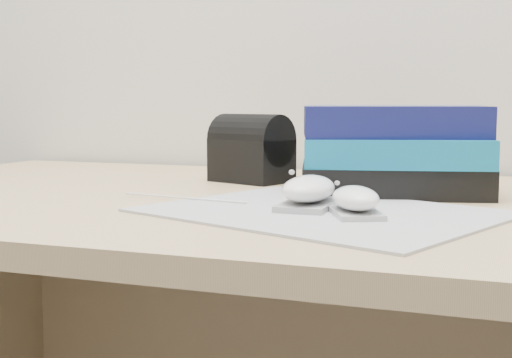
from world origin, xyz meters
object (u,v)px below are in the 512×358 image
(mouse_rear, at_px, (309,191))
(book_stack, at_px, (392,150))
(desk, at_px, (338,348))
(mouse_front, at_px, (356,201))
(pouch, at_px, (251,149))

(mouse_rear, distance_m, book_stack, 0.22)
(mouse_rear, xyz_separation_m, book_stack, (0.07, 0.21, 0.04))
(desk, relative_size, mouse_rear, 14.18)
(mouse_rear, bearing_deg, book_stack, 72.06)
(mouse_rear, height_order, book_stack, book_stack)
(mouse_front, height_order, book_stack, book_stack)
(book_stack, xyz_separation_m, pouch, (-0.24, 0.06, -0.01))
(mouse_front, bearing_deg, book_stack, 89.82)
(mouse_rear, height_order, mouse_front, mouse_rear)
(desk, height_order, mouse_front, mouse_front)
(mouse_rear, bearing_deg, pouch, 123.05)
(mouse_front, height_order, pouch, pouch)
(book_stack, bearing_deg, desk, -150.85)
(desk, distance_m, book_stack, 0.31)
(mouse_rear, relative_size, pouch, 0.77)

